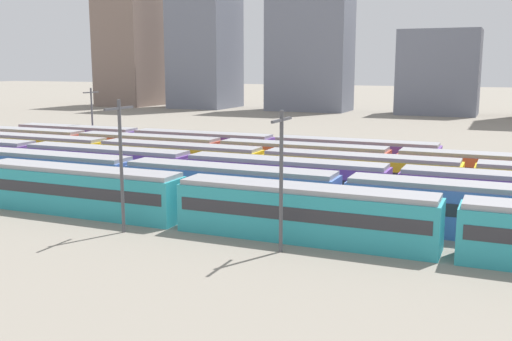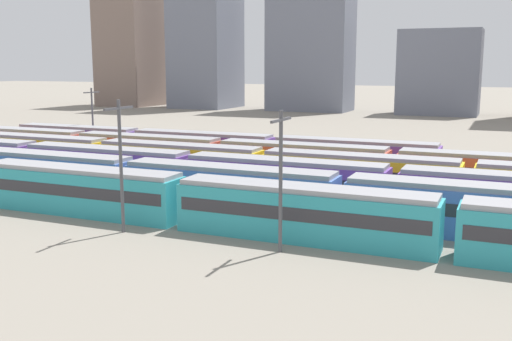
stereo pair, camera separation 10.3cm
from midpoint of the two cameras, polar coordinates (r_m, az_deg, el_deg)
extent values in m
plane|color=gray|center=(72.36, -21.94, 0.02)|extent=(600.00, 600.00, 0.00)
cube|color=teal|center=(49.51, -16.56, -2.02)|extent=(18.00, 3.00, 3.40)
cube|color=#2D2D33|center=(49.43, -16.58, -1.56)|extent=(17.20, 3.06, 0.90)
cube|color=#939399|center=(49.16, -16.67, 0.12)|extent=(17.60, 2.70, 0.35)
cube|color=teal|center=(40.33, 4.66, -4.34)|extent=(18.00, 3.00, 3.40)
cube|color=#2D2D33|center=(40.23, 4.66, -3.77)|extent=(17.20, 3.06, 0.90)
cube|color=#939399|center=(39.90, 4.69, -1.73)|extent=(17.60, 2.70, 0.35)
cube|color=#4C70BC|center=(58.65, -19.47, -0.34)|extent=(18.00, 3.00, 3.40)
cube|color=#2D2D33|center=(58.58, -19.49, 0.05)|extent=(17.20, 3.06, 0.90)
cube|color=#939399|center=(58.36, -19.57, 1.47)|extent=(17.60, 2.70, 0.35)
cube|color=#4C70BC|center=(48.03, -2.60, -1.97)|extent=(18.00, 3.00, 3.40)
cube|color=#2D2D33|center=(47.95, -2.60, -1.49)|extent=(17.20, 3.06, 0.90)
cube|color=#939399|center=(47.68, -2.62, 0.23)|extent=(17.60, 2.70, 0.35)
cube|color=#4C70BC|center=(43.46, 20.51, -3.90)|extent=(18.00, 3.00, 3.40)
cube|color=#2D2D33|center=(43.37, 20.54, -3.38)|extent=(17.20, 3.06, 0.90)
cube|color=#939399|center=(43.06, 20.66, -1.48)|extent=(17.60, 2.70, 0.35)
cube|color=#6B429E|center=(60.71, -14.14, 0.27)|extent=(18.00, 3.00, 3.40)
cube|color=#2D2D33|center=(60.65, -14.15, 0.65)|extent=(17.20, 3.06, 0.90)
cube|color=#939399|center=(60.43, -14.21, 2.02)|extent=(17.60, 2.70, 0.35)
cube|color=#6B429E|center=(51.60, 2.82, -1.13)|extent=(18.00, 3.00, 3.40)
cube|color=#2D2D33|center=(51.53, 2.82, -0.68)|extent=(17.20, 3.06, 0.90)
cube|color=#939399|center=(51.27, 2.84, 0.93)|extent=(17.60, 2.70, 0.35)
cube|color=yellow|center=(73.38, -20.15, 1.61)|extent=(18.00, 3.00, 3.40)
cube|color=#2D2D33|center=(73.33, -20.17, 1.93)|extent=(17.20, 3.06, 0.90)
cube|color=#939399|center=(73.15, -20.24, 3.06)|extent=(17.60, 2.70, 0.35)
cube|color=yellow|center=(62.03, -7.32, 0.70)|extent=(18.00, 3.00, 3.40)
cube|color=#2D2D33|center=(61.97, -7.33, 1.07)|extent=(17.20, 3.06, 0.90)
cube|color=#939399|center=(61.76, -7.36, 2.42)|extent=(17.60, 2.70, 0.35)
cube|color=yellow|center=(55.00, 9.90, -0.57)|extent=(18.00, 3.00, 3.40)
cube|color=#2D2D33|center=(54.93, 9.92, -0.15)|extent=(17.20, 3.06, 0.90)
cube|color=#939399|center=(54.69, 9.96, 1.36)|extent=(17.60, 2.70, 0.35)
cube|color=#BC4C38|center=(82.10, -21.37, 2.37)|extent=(18.00, 3.00, 3.40)
cube|color=#2D2D33|center=(82.05, -21.39, 2.65)|extent=(17.20, 3.06, 0.90)
cube|color=#939399|center=(81.89, -21.46, 3.67)|extent=(17.60, 2.70, 0.35)
cube|color=#BC4C38|center=(70.20, -10.28, 1.71)|extent=(18.00, 3.00, 3.40)
cube|color=#2D2D33|center=(70.15, -10.29, 2.04)|extent=(17.20, 3.06, 0.90)
cube|color=#939399|center=(69.96, -10.33, 3.23)|extent=(17.60, 2.70, 0.35)
cube|color=#BC4C38|center=(61.90, 4.48, 0.73)|extent=(18.00, 3.00, 3.40)
cube|color=#2D2D33|center=(61.83, 4.49, 1.10)|extent=(17.20, 3.06, 0.90)
cube|color=#939399|center=(61.62, 4.51, 2.45)|extent=(17.60, 2.70, 0.35)
cube|color=#BC4C38|center=(58.72, 22.22, -0.50)|extent=(18.00, 3.00, 3.40)
cube|color=#2D2D33|center=(58.65, 22.25, -0.11)|extent=(17.20, 3.06, 0.90)
cube|color=#939399|center=(58.43, 22.34, 1.31)|extent=(17.60, 2.70, 0.35)
cube|color=#6B429E|center=(83.02, -16.73, 2.72)|extent=(18.00, 3.00, 3.40)
cube|color=#2D2D33|center=(82.97, -16.75, 3.00)|extent=(17.20, 3.06, 0.90)
cube|color=#939399|center=(82.82, -16.80, 4.00)|extent=(17.60, 2.70, 0.35)
cube|color=#6B429E|center=(72.41, -5.16, 2.08)|extent=(18.00, 3.00, 3.40)
cube|color=#2D2D33|center=(72.36, -5.17, 2.40)|extent=(17.20, 3.06, 0.90)
cube|color=#939399|center=(72.18, -5.18, 3.56)|extent=(17.60, 2.70, 0.35)
cube|color=#6B429E|center=(65.65, 9.52, 1.16)|extent=(18.00, 3.00, 3.40)
cube|color=#2D2D33|center=(65.59, 9.53, 1.51)|extent=(17.20, 3.06, 0.90)
cube|color=#939399|center=(65.39, 9.57, 2.78)|extent=(17.60, 2.70, 0.35)
cylinder|color=#4C4C51|center=(37.03, 2.46, -1.16)|extent=(0.24, 0.24, 9.01)
cube|color=#47474C|center=(36.47, 2.51, 4.87)|extent=(0.16, 3.20, 0.16)
cylinder|color=#4C4C51|center=(84.79, -15.39, 4.73)|extent=(0.24, 0.24, 8.69)
cube|color=#47474C|center=(84.54, -15.51, 7.25)|extent=(0.16, 3.20, 0.16)
cylinder|color=#4C4C51|center=(42.47, -12.78, 0.32)|extent=(0.24, 0.24, 9.41)
cube|color=#47474C|center=(41.99, -12.99, 5.85)|extent=(0.16, 3.20, 0.16)
cube|color=#7A665B|center=(181.78, -11.75, 11.40)|extent=(14.63, 19.00, 33.16)
cube|color=slate|center=(169.41, -4.86, 13.90)|extent=(15.75, 17.42, 46.26)
cube|color=slate|center=(157.21, 5.32, 12.91)|extent=(20.86, 12.27, 39.26)
cube|color=slate|center=(150.18, 17.23, 8.99)|extent=(18.61, 12.35, 20.08)
camera|label=1|loc=(0.05, -89.95, 0.01)|focal=41.62mm
camera|label=2|loc=(0.05, 90.05, -0.01)|focal=41.62mm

